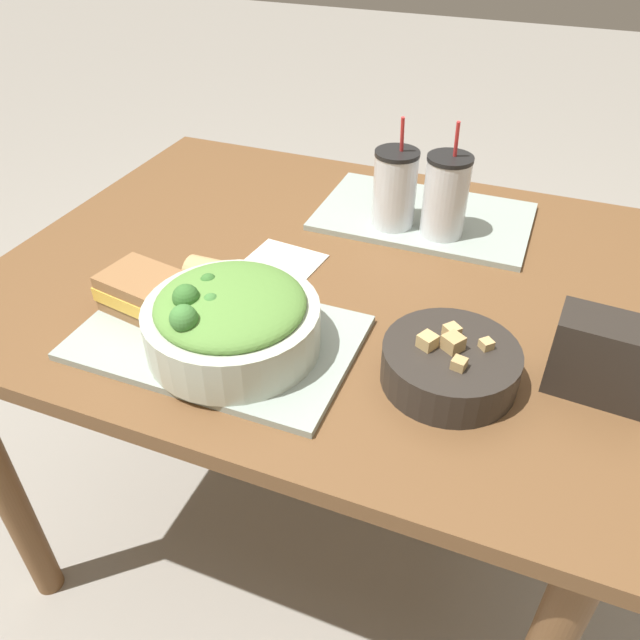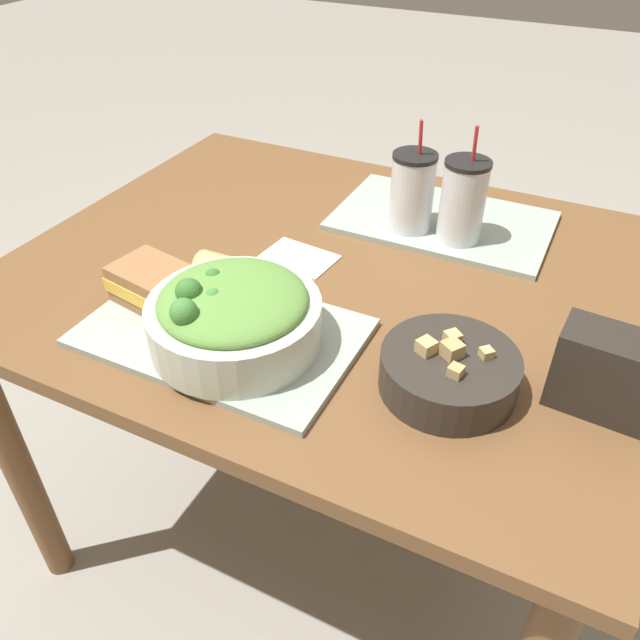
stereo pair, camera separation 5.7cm
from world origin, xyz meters
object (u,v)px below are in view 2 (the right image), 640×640
salad_bowl (234,315)px  napkin_folded (298,259)px  chip_bag (609,374)px  soup_bowl (449,370)px  drink_cup_red (462,203)px  sandwich_near (157,286)px  drink_cup_dark (412,194)px  baguette_near (246,279)px

salad_bowl → napkin_folded: 0.28m
chip_bag → salad_bowl: bearing=-163.4°
chip_bag → napkin_folded: (-0.56, 0.16, -0.06)m
soup_bowl → chip_bag: 0.21m
chip_bag → napkin_folded: size_ratio=1.02×
drink_cup_red → soup_bowl: bearing=-75.6°
sandwich_near → napkin_folded: 0.28m
drink_cup_dark → napkin_folded: drink_cup_dark is taller
soup_bowl → baguette_near: soup_bowl is taller
soup_bowl → drink_cup_red: (-0.10, 0.41, 0.05)m
drink_cup_red → napkin_folded: 0.33m
drink_cup_red → chip_bag: 0.46m
sandwich_near → drink_cup_dark: drink_cup_dark is taller
salad_bowl → soup_bowl: size_ratio=1.34×
drink_cup_dark → soup_bowl: bearing=-63.3°
napkin_folded → chip_bag: bearing=-15.8°
salad_bowl → chip_bag: size_ratio=1.80×
sandwich_near → drink_cup_dark: bearing=65.8°
soup_bowl → baguette_near: bearing=171.0°
chip_bag → soup_bowl: bearing=-159.8°
sandwich_near → baguette_near: 0.15m
salad_bowl → chip_bag: salad_bowl is taller
drink_cup_dark → baguette_near: bearing=-115.7°
baguette_near → chip_bag: (0.57, -0.00, 0.02)m
napkin_folded → sandwich_near: bearing=-119.8°
drink_cup_dark → salad_bowl: bearing=-104.0°
baguette_near → drink_cup_red: drink_cup_red is taller
sandwich_near → drink_cup_red: size_ratio=0.73×
baguette_near → napkin_folded: 0.16m
drink_cup_dark → chip_bag: size_ratio=1.51×
salad_bowl → drink_cup_red: bearing=65.0°
sandwich_near → baguette_near: size_ratio=0.92×
salad_bowl → napkin_folded: (-0.04, 0.27, -0.06)m
baguette_near → napkin_folded: size_ratio=1.23×
chip_bag → napkin_folded: chip_bag is taller
baguette_near → drink_cup_dark: (0.17, 0.35, 0.04)m
baguette_near → drink_cup_dark: bearing=-26.6°
baguette_near → drink_cup_dark: size_ratio=0.80×
salad_bowl → sandwich_near: salad_bowl is taller
drink_cup_dark → chip_bag: 0.54m
salad_bowl → napkin_folded: salad_bowl is taller
chip_bag → napkin_folded: bearing=168.4°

